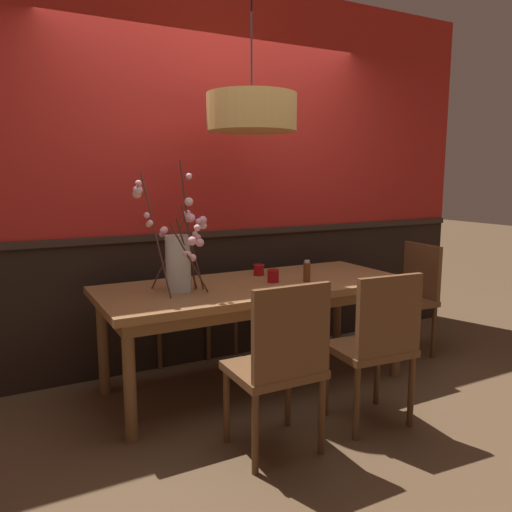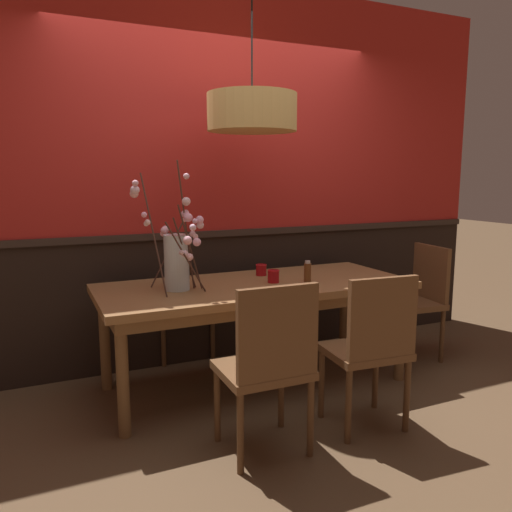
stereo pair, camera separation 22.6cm
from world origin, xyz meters
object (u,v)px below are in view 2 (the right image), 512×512
(chair_far_side_left, at_px, (179,292))
(pendant_lamp, at_px, (252,113))
(candle_holder_nearer_center, at_px, (273,276))
(condiment_bottle, at_px, (308,272))
(candle_holder_nearer_edge, at_px, (261,270))
(dining_table, at_px, (256,294))
(chair_near_side_left, at_px, (269,361))
(chair_head_east_end, at_px, (419,295))
(chair_near_side_right, at_px, (371,344))
(chair_far_side_right, at_px, (249,285))
(vase_with_blossoms, at_px, (177,257))

(chair_far_side_left, height_order, pendant_lamp, pendant_lamp)
(chair_far_side_left, xyz_separation_m, candle_holder_nearer_center, (0.42, -0.90, 0.26))
(condiment_bottle, bearing_deg, pendant_lamp, 153.11)
(candle_holder_nearer_edge, xyz_separation_m, condiment_bottle, (0.19, -0.35, 0.03))
(dining_table, bearing_deg, chair_far_side_left, 109.65)
(chair_near_side_left, bearing_deg, chair_far_side_left, 89.65)
(chair_near_side_left, distance_m, candle_holder_nearer_edge, 1.21)
(dining_table, relative_size, pendant_lamp, 1.84)
(chair_near_side_left, bearing_deg, candle_holder_nearer_center, 62.21)
(chair_near_side_left, distance_m, condiment_bottle, 1.02)
(candle_holder_nearer_edge, bearing_deg, chair_near_side_left, -113.12)
(chair_head_east_end, xyz_separation_m, pendant_lamp, (-1.44, 0.07, 1.36))
(candle_holder_nearer_edge, bearing_deg, chair_near_side_right, -80.30)
(dining_table, distance_m, condiment_bottle, 0.39)
(chair_near_side_left, height_order, chair_head_east_end, chair_near_side_left)
(chair_far_side_right, bearing_deg, candle_holder_nearer_edge, -105.44)
(chair_far_side_left, distance_m, chair_head_east_end, 1.95)
(chair_near_side_right, bearing_deg, condiment_bottle, 89.71)
(chair_near_side_left, distance_m, chair_far_side_right, 1.84)
(chair_near_side_left, bearing_deg, condiment_bottle, 48.37)
(dining_table, distance_m, chair_head_east_end, 1.44)
(chair_near_side_left, xyz_separation_m, chair_far_side_right, (0.64, 1.72, -0.00))
(dining_table, relative_size, candle_holder_nearer_edge, 25.78)
(chair_far_side_left, distance_m, condiment_bottle, 1.21)
(chair_near_side_right, height_order, condiment_bottle, chair_near_side_right)
(chair_far_side_right, height_order, condiment_bottle, chair_far_side_right)
(candle_holder_nearer_center, relative_size, candle_holder_nearer_edge, 1.07)
(chair_near_side_right, relative_size, condiment_bottle, 6.12)
(chair_near_side_right, xyz_separation_m, vase_with_blossoms, (-0.88, 0.87, 0.43))
(candle_holder_nearer_center, bearing_deg, chair_near_side_left, -117.79)
(dining_table, bearing_deg, candle_holder_nearer_edge, 57.26)
(candle_holder_nearer_edge, relative_size, condiment_bottle, 0.55)
(condiment_bottle, height_order, pendant_lamp, pendant_lamp)
(dining_table, distance_m, chair_far_side_right, 0.93)
(vase_with_blossoms, xyz_separation_m, candle_holder_nearer_center, (0.67, -0.05, -0.17))
(chair_near_side_right, relative_size, candle_holder_nearer_edge, 11.15)
(vase_with_blossoms, xyz_separation_m, candle_holder_nearer_edge, (0.70, 0.22, -0.17))
(dining_table, distance_m, candle_holder_nearer_center, 0.17)
(dining_table, xyz_separation_m, vase_with_blossoms, (-0.55, 0.01, 0.30))
(chair_far_side_right, distance_m, condiment_bottle, 1.03)
(chair_near_side_right, distance_m, chair_far_side_right, 1.72)
(dining_table, distance_m, chair_near_side_left, 0.93)
(chair_near_side_left, bearing_deg, dining_table, 69.67)
(candle_holder_nearer_edge, bearing_deg, chair_far_side_left, 125.32)
(chair_head_east_end, distance_m, condiment_bottle, 1.14)
(chair_far_side_left, relative_size, chair_near_side_right, 1.00)
(dining_table, relative_size, chair_near_side_left, 2.28)
(chair_near_side_right, relative_size, vase_with_blossoms, 1.12)
(chair_head_east_end, bearing_deg, pendant_lamp, 177.08)
(chair_far_side_left, height_order, vase_with_blossoms, vase_with_blossoms)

